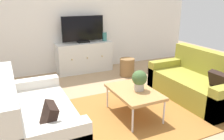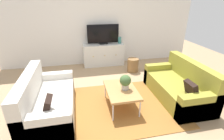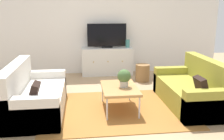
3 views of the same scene
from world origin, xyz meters
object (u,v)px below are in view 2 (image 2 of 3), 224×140
glass_vase (120,40)px  coffee_table (121,90)px  potted_plant (125,82)px  wicker_basket (133,65)px  flat_screen_tv (103,34)px  couch_left_side (45,102)px  tv_console (104,55)px  couch_right_side (180,87)px

glass_vase → coffee_table: bearing=-103.5°
coffee_table → glass_vase: size_ratio=4.34×
potted_plant → wicker_basket: potted_plant is taller
flat_screen_tv → couch_left_side: bearing=-122.5°
tv_console → flat_screen_tv: size_ratio=1.32×
coffee_table → flat_screen_tv: (0.04, 2.46, 0.64)m
flat_screen_tv → wicker_basket: 1.37m
flat_screen_tv → wicker_basket: size_ratio=2.46×
couch_right_side → tv_console: 2.74m
couch_right_side → flat_screen_tv: 2.85m
couch_left_side → tv_console: (1.52, 2.37, 0.08)m
flat_screen_tv → tv_console: bearing=-90.0°
couch_right_side → potted_plant: (-1.32, -0.08, 0.32)m
couch_right_side → glass_vase: glass_vase is taller
couch_left_side → tv_console: bearing=57.3°
flat_screen_tv → glass_vase: 0.59m
tv_console → flat_screen_tv: flat_screen_tv is taller
coffee_table → wicker_basket: 1.90m
tv_console → flat_screen_tv: 0.67m
tv_console → flat_screen_tv: bearing=90.0°
tv_console → couch_right_side: bearing=-60.3°
glass_vase → flat_screen_tv: bearing=177.9°
potted_plant → tv_console: size_ratio=0.23×
couch_right_side → potted_plant: bearing=-176.3°
flat_screen_tv → coffee_table: bearing=-90.9°
couch_left_side → wicker_basket: size_ratio=4.12×
couch_left_side → glass_vase: bearing=48.9°
potted_plant → flat_screen_tv: 2.52m
coffee_table → couch_left_side: bearing=177.5°
couch_right_side → coffee_table: bearing=-177.3°
couch_right_side → wicker_basket: bearing=109.2°
couch_left_side → potted_plant: couch_left_side is taller
couch_left_side → couch_right_side: (2.88, 0.00, 0.00)m
couch_right_side → potted_plant: size_ratio=5.44×
couch_right_side → flat_screen_tv: (-1.36, 2.39, 0.76)m
couch_left_side → coffee_table: (1.49, -0.07, 0.11)m
couch_left_side → tv_console: couch_left_side is taller
tv_console → wicker_basket: tv_console is taller
couch_right_side → flat_screen_tv: size_ratio=1.67×
wicker_basket → flat_screen_tv: bearing=136.0°
coffee_table → tv_console: tv_console is taller
potted_plant → glass_vase: (0.51, 2.46, 0.23)m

